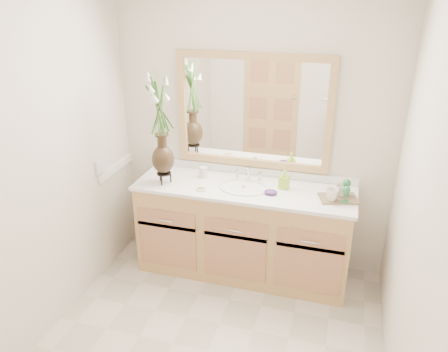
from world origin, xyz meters
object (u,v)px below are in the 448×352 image
(soap_bottle, at_px, (284,180))
(tray, at_px, (338,198))
(flower_vase, at_px, (160,113))
(tumbler, at_px, (203,172))

(soap_bottle, distance_m, tray, 0.46)
(flower_vase, height_order, tumbler, flower_vase)
(tumbler, distance_m, tray, 1.16)
(flower_vase, height_order, soap_bottle, flower_vase)
(flower_vase, bearing_deg, tumbler, 36.18)
(tray, bearing_deg, tumbler, 158.11)
(tumbler, xyz_separation_m, tray, (1.16, -0.12, -0.04))
(tumbler, bearing_deg, flower_vase, -143.82)
(flower_vase, xyz_separation_m, tumbler, (0.28, 0.21, -0.56))
(flower_vase, relative_size, tumbler, 9.53)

